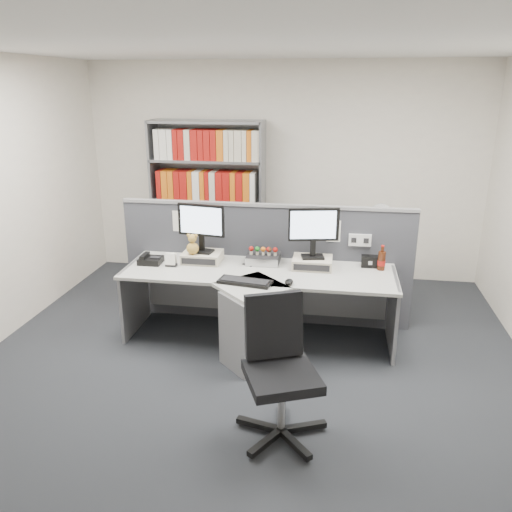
% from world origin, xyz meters
% --- Properties ---
extents(ground, '(5.50, 5.50, 0.00)m').
position_xyz_m(ground, '(0.00, 0.00, 0.00)').
color(ground, '#2E3136').
rests_on(ground, ground).
extents(room_shell, '(5.04, 5.54, 2.72)m').
position_xyz_m(room_shell, '(0.00, 0.00, 1.79)').
color(room_shell, white).
rests_on(room_shell, ground).
extents(partition, '(3.00, 0.08, 1.27)m').
position_xyz_m(partition, '(0.00, 1.25, 0.65)').
color(partition, '#41434A').
rests_on(partition, ground).
extents(desk, '(2.60, 1.20, 0.72)m').
position_xyz_m(desk, '(0.00, 0.60, 0.46)').
color(desk, '#BBBAB4').
rests_on(desk, ground).
extents(monitor_riser_left, '(0.38, 0.31, 0.10)m').
position_xyz_m(monitor_riser_left, '(-0.60, 0.98, 0.77)').
color(monitor_riser_left, beige).
rests_on(monitor_riser_left, desk).
extents(monitor_riser_right, '(0.38, 0.31, 0.10)m').
position_xyz_m(monitor_riser_right, '(0.50, 0.98, 0.77)').
color(monitor_riser_right, beige).
rests_on(monitor_riser_right, desk).
extents(monitor_left, '(0.48, 0.18, 0.49)m').
position_xyz_m(monitor_left, '(-0.60, 0.98, 1.11)').
color(monitor_left, black).
rests_on(monitor_left, monitor_riser_left).
extents(monitor_right, '(0.48, 0.19, 0.49)m').
position_xyz_m(monitor_right, '(0.50, 0.98, 1.11)').
color(monitor_right, black).
rests_on(monitor_right, monitor_riser_right).
extents(desktop_pc, '(0.32, 0.29, 0.09)m').
position_xyz_m(desktop_pc, '(0.01, 1.05, 0.76)').
color(desktop_pc, black).
rests_on(desktop_pc, desk).
extents(figurines, '(0.29, 0.05, 0.09)m').
position_xyz_m(figurines, '(0.02, 1.03, 0.86)').
color(figurines, beige).
rests_on(figurines, desktop_pc).
extents(keyboard, '(0.50, 0.26, 0.03)m').
position_xyz_m(keyboard, '(-0.07, 0.46, 0.74)').
color(keyboard, black).
rests_on(keyboard, desk).
extents(mouse, '(0.07, 0.12, 0.04)m').
position_xyz_m(mouse, '(0.32, 0.50, 0.74)').
color(mouse, black).
rests_on(mouse, desk).
extents(desk_phone, '(0.22, 0.20, 0.09)m').
position_xyz_m(desk_phone, '(-1.10, 0.85, 0.76)').
color(desk_phone, black).
rests_on(desk_phone, desk).
extents(desk_calendar, '(0.11, 0.08, 0.13)m').
position_xyz_m(desk_calendar, '(-0.87, 0.80, 0.77)').
color(desk_calendar, black).
rests_on(desk_calendar, desk).
extents(plush_toy, '(0.12, 0.12, 0.21)m').
position_xyz_m(plush_toy, '(-0.67, 0.90, 0.91)').
color(plush_toy, '#B18B3B').
rests_on(plush_toy, monitor_riser_left).
extents(speaker, '(0.17, 0.09, 0.11)m').
position_xyz_m(speaker, '(1.05, 1.09, 0.78)').
color(speaker, black).
rests_on(speaker, desk).
extents(cola_bottle, '(0.07, 0.07, 0.24)m').
position_xyz_m(cola_bottle, '(1.16, 1.02, 0.81)').
color(cola_bottle, '#3F190A').
rests_on(cola_bottle, desk).
extents(shelving_unit, '(1.41, 0.40, 2.00)m').
position_xyz_m(shelving_unit, '(-0.90, 2.44, 0.98)').
color(shelving_unit, gray).
rests_on(shelving_unit, ground).
extents(filing_cabinet, '(0.45, 0.61, 0.70)m').
position_xyz_m(filing_cabinet, '(1.20, 1.99, 0.35)').
color(filing_cabinet, gray).
rests_on(filing_cabinet, ground).
extents(desk_fan, '(0.27, 0.16, 0.45)m').
position_xyz_m(desk_fan, '(1.20, 1.99, 0.98)').
color(desk_fan, white).
rests_on(desk_fan, filing_cabinet).
extents(office_chair, '(0.67, 0.66, 1.01)m').
position_xyz_m(office_chair, '(0.36, -0.58, 0.54)').
color(office_chair, silver).
rests_on(office_chair, ground).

